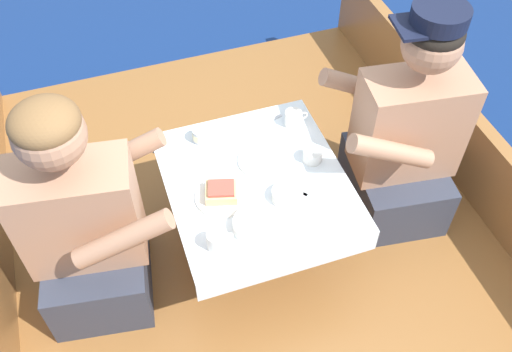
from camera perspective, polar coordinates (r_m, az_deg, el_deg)
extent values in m
plane|color=navy|center=(2.61, 0.56, -11.41)|extent=(60.00, 60.00, 0.00)
cube|color=brown|center=(2.50, 0.59, -9.87)|extent=(2.07, 2.81, 0.27)
cube|color=#936033|center=(2.62, 21.85, 0.54)|extent=(0.06, 2.81, 0.36)
cylinder|color=#B2B2B7|center=(2.27, 0.00, -3.93)|extent=(0.07, 0.07, 0.39)
cube|color=brown|center=(2.11, 0.00, -0.59)|extent=(0.62, 0.69, 0.02)
cube|color=white|center=(2.10, 0.00, -0.39)|extent=(0.65, 0.72, 0.00)
cube|color=white|center=(1.94, 3.43, -8.97)|extent=(0.65, 0.00, 0.10)
cube|color=white|center=(2.37, -2.79, 4.97)|extent=(0.65, 0.00, 0.10)
cube|color=#333847|center=(2.28, -15.35, -8.76)|extent=(0.42, 0.49, 0.26)
cube|color=tan|center=(2.02, -17.29, -3.52)|extent=(0.43, 0.28, 0.42)
sphere|color=tan|center=(1.75, -20.00, 3.92)|extent=(0.22, 0.22, 0.22)
ellipsoid|color=brown|center=(1.72, -20.43, 5.08)|extent=(0.21, 0.21, 0.12)
cylinder|color=tan|center=(2.07, -13.41, 1.93)|extent=(0.34, 0.12, 0.21)
cylinder|color=tan|center=(1.84, -13.16, -6.17)|extent=(0.34, 0.12, 0.21)
cube|color=#333847|center=(2.52, 13.55, -0.74)|extent=(0.42, 0.48, 0.26)
cube|color=tan|center=(2.28, 15.11, 4.98)|extent=(0.43, 0.27, 0.44)
sphere|color=tan|center=(2.05, 17.22, 12.53)|extent=(0.21, 0.21, 0.21)
ellipsoid|color=black|center=(2.02, 17.53, 13.60)|extent=(0.20, 0.20, 0.11)
cylinder|color=tan|center=(2.06, 13.36, 2.41)|extent=(0.34, 0.11, 0.21)
cylinder|color=tan|center=(2.30, 10.31, 8.82)|extent=(0.34, 0.11, 0.21)
cylinder|color=black|center=(1.99, 17.95, 15.03)|extent=(0.19, 0.19, 0.06)
cube|color=black|center=(1.96, 15.20, 14.21)|extent=(0.12, 0.16, 0.01)
cylinder|color=white|center=(2.04, -3.44, -2.06)|extent=(0.19, 0.19, 0.01)
cylinder|color=white|center=(2.16, 0.67, 1.57)|extent=(0.19, 0.19, 0.01)
cube|color=#E0BC7F|center=(2.03, -3.47, -1.65)|extent=(0.13, 0.12, 0.04)
cube|color=#B74C3D|center=(2.01, -3.50, -1.22)|extent=(0.11, 0.10, 0.01)
cylinder|color=white|center=(2.03, 3.15, -1.88)|extent=(0.11, 0.11, 0.04)
cylinder|color=beige|center=(2.02, 3.17, -1.70)|extent=(0.09, 0.09, 0.02)
cylinder|color=white|center=(1.95, -0.18, -4.88)|extent=(0.15, 0.15, 0.04)
cylinder|color=beige|center=(1.94, -0.18, -4.71)|extent=(0.12, 0.12, 0.02)
cylinder|color=white|center=(2.16, 5.67, 2.06)|extent=(0.07, 0.07, 0.05)
torus|color=white|center=(2.17, 6.80, 2.39)|extent=(0.04, 0.01, 0.04)
cylinder|color=#3D2314|center=(2.14, 5.70, 2.34)|extent=(0.06, 0.06, 0.01)
cylinder|color=white|center=(2.28, 3.75, 5.76)|extent=(0.07, 0.07, 0.06)
torus|color=white|center=(2.29, 4.77, 6.05)|extent=(0.04, 0.01, 0.04)
cylinder|color=#3D2314|center=(2.27, 3.77, 6.11)|extent=(0.06, 0.06, 0.01)
cylinder|color=white|center=(1.90, -3.99, -6.45)|extent=(0.06, 0.06, 0.07)
torus|color=white|center=(1.90, -2.77, -6.07)|extent=(0.04, 0.01, 0.04)
cylinder|color=#3D2314|center=(1.88, -4.02, -6.10)|extent=(0.05, 0.05, 0.01)
cylinder|color=silver|center=(2.23, -5.53, 4.10)|extent=(0.06, 0.06, 0.05)
cylinder|color=beige|center=(2.23, -5.53, 4.10)|extent=(0.07, 0.07, 0.03)
cube|color=silver|center=(2.10, 6.24, -0.52)|extent=(0.17, 0.03, 0.00)
ellipsoid|color=silver|center=(2.09, 4.40, -0.78)|extent=(0.04, 0.02, 0.01)
cube|color=silver|center=(2.30, 0.85, 5.28)|extent=(0.17, 0.06, 0.00)
cube|color=silver|center=(2.04, 6.42, -2.60)|extent=(0.11, 0.14, 0.00)
cube|color=silver|center=(2.06, 4.71, -1.77)|extent=(0.04, 0.04, 0.00)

